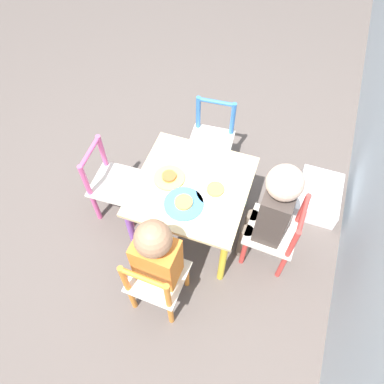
% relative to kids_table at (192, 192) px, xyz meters
% --- Properties ---
extents(ground_plane, '(6.00, 6.00, 0.00)m').
position_rel_kids_table_xyz_m(ground_plane, '(0.00, 0.00, -0.37)').
color(ground_plane, '#5B514C').
extents(kids_table, '(0.57, 0.57, 0.43)m').
position_rel_kids_table_xyz_m(kids_table, '(0.00, 0.00, 0.00)').
color(kids_table, beige).
rests_on(kids_table, ground_plane).
extents(chair_red, '(0.27, 0.27, 0.51)m').
position_rel_kids_table_xyz_m(chair_red, '(0.03, 0.48, -0.12)').
color(chair_red, silver).
rests_on(chair_red, ground_plane).
extents(chair_orange, '(0.27, 0.27, 0.51)m').
position_rel_kids_table_xyz_m(chair_orange, '(0.48, -0.02, -0.12)').
color(chair_orange, silver).
rests_on(chair_orange, ground_plane).
extents(chair_pink, '(0.27, 0.27, 0.51)m').
position_rel_kids_table_xyz_m(chair_pink, '(0.02, -0.48, -0.12)').
color(chair_pink, silver).
rests_on(chair_pink, ground_plane).
extents(chair_blue, '(0.28, 0.28, 0.51)m').
position_rel_kids_table_xyz_m(chair_blue, '(-0.47, -0.04, -0.12)').
color(chair_blue, silver).
rests_on(chair_blue, ground_plane).
extents(child_back, '(0.21, 0.22, 0.77)m').
position_rel_kids_table_xyz_m(child_back, '(0.02, 0.42, 0.09)').
color(child_back, '#7A6B5B').
rests_on(child_back, ground_plane).
extents(child_right, '(0.22, 0.21, 0.71)m').
position_rel_kids_table_xyz_m(child_right, '(0.41, -0.02, 0.05)').
color(child_right, '#4C608E').
rests_on(child_right, ground_plane).
extents(plate_back, '(0.19, 0.19, 0.03)m').
position_rel_kids_table_xyz_m(plate_back, '(0.00, 0.12, 0.07)').
color(plate_back, white).
rests_on(plate_back, kids_table).
extents(plate_right, '(0.20, 0.20, 0.03)m').
position_rel_kids_table_xyz_m(plate_right, '(0.12, 0.00, 0.07)').
color(plate_right, '#4C9EE0').
rests_on(plate_right, kids_table).
extents(plate_front, '(0.16, 0.16, 0.03)m').
position_rel_kids_table_xyz_m(plate_front, '(-0.00, -0.12, 0.07)').
color(plate_front, '#EADB66').
rests_on(plate_front, kids_table).
extents(storage_bin, '(0.35, 0.25, 0.12)m').
position_rel_kids_table_xyz_m(storage_bin, '(-0.42, 0.68, -0.31)').
color(storage_bin, silver).
rests_on(storage_bin, ground_plane).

